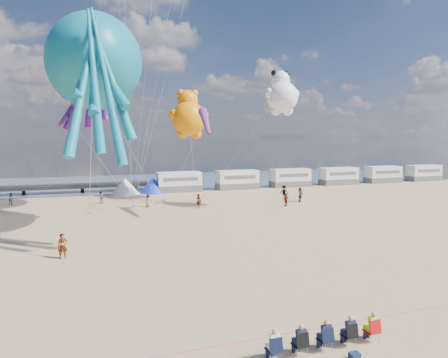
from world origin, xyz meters
The scene contains 33 objects.
ground centered at (0.00, 0.00, 0.00)m, with size 120.00×120.00×0.00m, color tan.
water centered at (0.00, 55.00, 0.02)m, with size 120.00×120.00×0.00m, color #39586E.
motorhome_0 centered at (6.00, 40.00, 1.50)m, with size 6.60×2.50×3.00m, color silver.
motorhome_1 centered at (15.50, 40.00, 1.50)m, with size 6.60×2.50×3.00m, color silver.
motorhome_2 centered at (25.00, 40.00, 1.50)m, with size 6.60×2.50×3.00m, color silver.
motorhome_3 centered at (34.50, 40.00, 1.50)m, with size 6.60×2.50×3.00m, color silver.
motorhome_4 centered at (44.00, 40.00, 1.50)m, with size 6.60×2.50×3.00m, color silver.
motorhome_5 centered at (53.50, 40.00, 1.50)m, with size 6.60×2.50×3.00m, color silver.
tent_white centered at (-2.00, 40.00, 1.20)m, with size 4.00×4.00×2.40m, color white.
tent_blue centered at (2.00, 40.00, 1.20)m, with size 4.00×4.00×2.40m, color #1933CC.
spectator_row centered at (1.44, -6.63, 0.65)m, with size 6.10×0.90×1.30m, color black, non-canonical shape.
cooler_navy centered at (2.13, -7.60, 0.15)m, with size 0.38×0.28×0.30m, color #142341.
rope_line centered at (0.00, -5.00, 0.02)m, with size 0.03×0.03×34.00m, color #F2338C.
standing_person centered at (-8.88, 9.42, 0.87)m, with size 0.64×0.42×1.75m, color tan.
beachgoer_0 centered at (-0.46, 27.82, 0.76)m, with size 0.56×0.37×1.53m, color #7F6659.
beachgoer_1 centered at (-5.72, 32.22, 0.77)m, with size 0.76×0.49×1.55m, color #7F6659.
beachgoer_2 centered at (17.60, 27.99, 0.94)m, with size 0.91×0.71×1.87m, color #7F6659.
beachgoer_3 centered at (15.40, 23.19, 0.78)m, with size 1.00×0.58×1.55m, color #7F6659.
beachgoer_4 centered at (18.74, 25.64, 0.91)m, with size 1.06×0.44×1.81m, color #7F6659.
beachgoer_5 centered at (5.05, 25.18, 0.86)m, with size 1.59×0.51×1.71m, color #7F6659.
beachgoer_7 centered at (-16.03, 34.57, 0.77)m, with size 0.75×0.49×1.54m, color #7F6659.
sandbag_a centered at (-7.10, 25.57, 0.11)m, with size 0.50×0.35×0.22m, color gray.
sandbag_b centered at (1.15, 29.82, 0.11)m, with size 0.50×0.35×0.22m, color gray.
sandbag_c centered at (5.18, 26.35, 0.11)m, with size 0.50×0.35×0.22m, color gray.
sandbag_d centered at (2.09, 31.36, 0.11)m, with size 0.50×0.35×0.22m, color gray.
sandbag_e centered at (-2.15, 28.29, 0.11)m, with size 0.50×0.35×0.22m, color gray.
kite_octopus_teal centered at (-6.24, 17.36, 14.64)m, with size 5.47×12.77×14.60m, color #107691, non-canonical shape.
kite_octopus_purple centered at (-6.44, 28.76, 15.42)m, with size 4.60×10.74×12.27m, color #711B98, non-canonical shape.
kite_panda centered at (13.90, 21.68, 12.80)m, with size 4.30×4.04×6.07m, color white, non-canonical shape.
kite_teddy_orange centered at (5.60, 31.78, 10.68)m, with size 5.44×5.12×7.68m, color orange, non-canonical shape.
windsock_left centered at (-6.19, 24.34, 16.36)m, with size 1.10×7.22×7.22m, color red, non-canonical shape.
windsock_mid centered at (4.56, 20.44, 9.83)m, with size 1.00×6.01×6.01m, color red, non-canonical shape.
windsock_right centered at (-8.72, 21.97, 10.39)m, with size 0.90×4.58×4.58m, color red, non-canonical shape.
Camera 1 is at (-7.03, -19.35, 8.29)m, focal length 32.00 mm.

